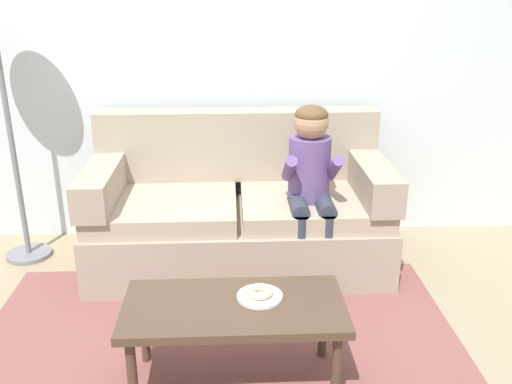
{
  "coord_description": "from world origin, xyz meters",
  "views": [
    {
      "loc": [
        0.07,
        -2.57,
        1.78
      ],
      "look_at": [
        0.22,
        0.45,
        0.65
      ],
      "focal_mm": 39.24,
      "sensor_mm": 36.0,
      "label": 1
    }
  ],
  "objects_px": {
    "donut": "(260,292)",
    "toy_controller": "(158,334)",
    "couch": "(239,213)",
    "coffee_table": "(234,314)",
    "person_child": "(311,177)"
  },
  "relations": [
    {
      "from": "coffee_table",
      "to": "toy_controller",
      "type": "distance_m",
      "value": 0.66
    },
    {
      "from": "donut",
      "to": "toy_controller",
      "type": "bearing_deg",
      "value": 147.89
    },
    {
      "from": "coffee_table",
      "to": "couch",
      "type": "bearing_deg",
      "value": 87.99
    },
    {
      "from": "person_child",
      "to": "donut",
      "type": "height_order",
      "value": "person_child"
    },
    {
      "from": "coffee_table",
      "to": "toy_controller",
      "type": "relative_size",
      "value": 4.44
    },
    {
      "from": "couch",
      "to": "coffee_table",
      "type": "bearing_deg",
      "value": -92.01
    },
    {
      "from": "couch",
      "to": "coffee_table",
      "type": "distance_m",
      "value": 1.25
    },
    {
      "from": "person_child",
      "to": "toy_controller",
      "type": "height_order",
      "value": "person_child"
    },
    {
      "from": "donut",
      "to": "toy_controller",
      "type": "relative_size",
      "value": 0.53
    },
    {
      "from": "toy_controller",
      "to": "donut",
      "type": "bearing_deg",
      "value": -20.29
    },
    {
      "from": "couch",
      "to": "person_child",
      "type": "bearing_deg",
      "value": -25.58
    },
    {
      "from": "couch",
      "to": "person_child",
      "type": "distance_m",
      "value": 0.58
    },
    {
      "from": "couch",
      "to": "coffee_table",
      "type": "height_order",
      "value": "couch"
    },
    {
      "from": "person_child",
      "to": "donut",
      "type": "xyz_separation_m",
      "value": [
        -0.37,
        -0.99,
        -0.21
      ]
    },
    {
      "from": "couch",
      "to": "coffee_table",
      "type": "xyz_separation_m",
      "value": [
        -0.04,
        -1.25,
        0.03
      ]
    }
  ]
}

